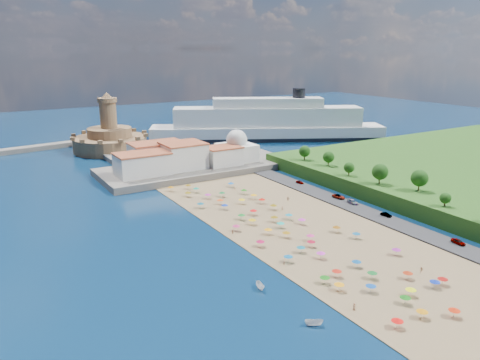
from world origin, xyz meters
TOP-DOWN VIEW (x-y plane):
  - ground at (0.00, 0.00)m, footprint 700.00×700.00m
  - terrace at (10.00, 73.00)m, footprint 90.00×36.00m
  - jetty at (-12.00, 108.00)m, footprint 18.00×70.00m
  - waterfront_buildings at (-3.05, 73.64)m, footprint 57.00×29.00m
  - domed_building at (30.00, 71.00)m, footprint 16.00×16.00m
  - fortress at (-12.00, 138.00)m, footprint 40.00×40.00m
  - cruise_ship at (82.12, 120.83)m, footprint 138.74×86.42m
  - beach_parasols at (-1.31, -11.05)m, footprint 31.90×117.87m
  - beachgoers at (2.34, -1.43)m, footprint 35.37×91.12m
  - moored_boats at (-26.34, -43.99)m, footprint 4.19×22.27m
  - parked_cars at (36.00, -5.30)m, footprint 2.99×77.48m
  - hillside_trees at (50.70, -4.61)m, footprint 13.39×107.96m

SIDE VIEW (x-z plane):
  - ground at x=0.00m, z-range 0.00..0.00m
  - moored_boats at x=-26.34m, z-range -0.01..1.52m
  - beachgoers at x=2.34m, z-range 0.18..2.01m
  - jetty at x=-12.00m, z-range 0.00..2.40m
  - parked_cars at x=36.00m, z-range 0.67..2.12m
  - terrace at x=10.00m, z-range 0.00..3.00m
  - beach_parasols at x=-1.31m, z-range 1.05..3.25m
  - fortress at x=-12.00m, z-range -9.52..22.88m
  - waterfront_buildings at x=-3.05m, z-range 2.38..13.38m
  - domed_building at x=30.00m, z-range 1.47..16.47m
  - cruise_ship at x=82.12m, z-range -6.47..25.27m
  - hillside_trees at x=50.70m, z-range 6.24..14.01m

